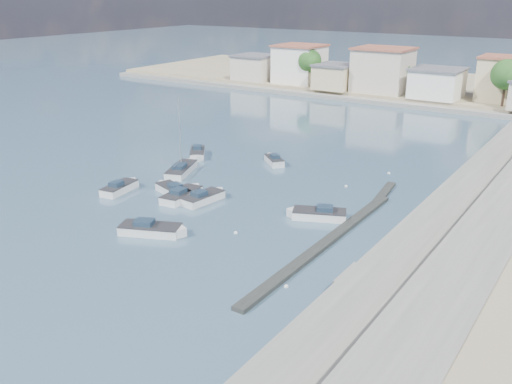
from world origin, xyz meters
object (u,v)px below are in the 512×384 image
motorboat_h (154,230)px  sailboat (182,169)px  motorboat_g (197,154)px  motorboat_a (121,188)px  motorboat_e (183,195)px  motorboat_c (172,190)px  motorboat_b (205,198)px  motorboat_d (316,214)px  motorboat_f (274,160)px

motorboat_h → sailboat: 17.86m
motorboat_g → motorboat_h: size_ratio=0.79×
motorboat_a → motorboat_g: same height
motorboat_e → motorboat_c: bearing=166.1°
motorboat_e → sailboat: 8.86m
motorboat_e → motorboat_g: 15.45m
motorboat_a → motorboat_g: size_ratio=1.10×
motorboat_g → motorboat_b: bearing=-48.5°
motorboat_a → motorboat_c: 5.61m
motorboat_g → motorboat_h: bearing=-60.0°
motorboat_e → sailboat: (-5.81, 6.68, 0.03)m
motorboat_b → motorboat_c: same height
motorboat_a → motorboat_h: (10.73, -6.41, -0.00)m
motorboat_d → motorboat_g: (-22.53, 10.10, 0.00)m
motorboat_b → motorboat_f: 15.22m
motorboat_f → motorboat_e: bearing=-94.5°
motorboat_a → motorboat_d: size_ratio=0.93×
motorboat_d → motorboat_e: bearing=-168.8°
motorboat_d → motorboat_c: bearing=-171.7°
motorboat_g → motorboat_c: bearing=-61.9°
motorboat_f → sailboat: (-7.04, -9.06, 0.03)m
motorboat_c → motorboat_g: same height
motorboat_b → sailboat: size_ratio=0.60×
motorboat_f → sailboat: size_ratio=0.43×
motorboat_a → motorboat_g: (-1.57, 14.86, 0.00)m
motorboat_d → motorboat_g: size_ratio=1.18×
motorboat_a → motorboat_e: 7.23m
motorboat_c → motorboat_a: bearing=-154.1°
motorboat_h → motorboat_d: bearing=47.5°
motorboat_c → sailboat: sailboat is taller
motorboat_h → motorboat_e: bearing=114.2°
motorboat_h → motorboat_a: bearing=149.1°
motorboat_d → motorboat_f: size_ratio=1.44×
motorboat_c → motorboat_h: size_ratio=0.88×
motorboat_c → sailboat: size_ratio=0.58×
motorboat_a → motorboat_c: bearing=25.9°
motorboat_b → motorboat_a: bearing=-164.8°
motorboat_c → motorboat_d: bearing=8.3°
motorboat_c → motorboat_e: same height
motorboat_a → motorboat_f: (8.19, 17.72, -0.00)m
motorboat_e → motorboat_g: same height
motorboat_a → motorboat_d: bearing=12.8°
sailboat → motorboat_h: bearing=-57.6°
motorboat_g → sailboat: size_ratio=0.52×
motorboat_b → motorboat_h: (1.39, -8.95, 0.00)m
motorboat_b → motorboat_g: same height
motorboat_f → motorboat_g: 10.17m
motorboat_e → motorboat_f: 15.79m
motorboat_a → sailboat: bearing=82.4°
motorboat_b → motorboat_c: size_ratio=1.02×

